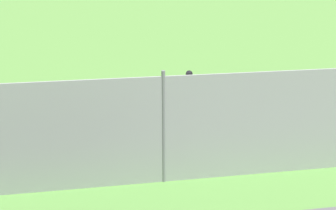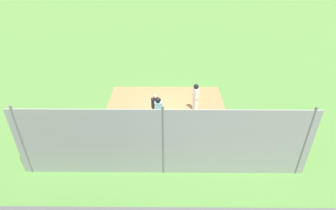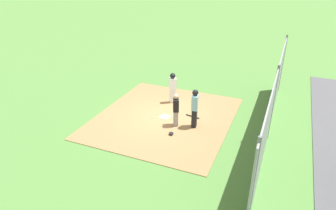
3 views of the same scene
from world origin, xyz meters
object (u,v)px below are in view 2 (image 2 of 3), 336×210
Objects in this scene: catcher at (155,107)px; umpire at (158,112)px; catcher_mask at (140,119)px; runner at (196,95)px; baseball at (160,107)px; home_plate at (165,111)px; baseball_bat at (175,124)px.

umpire reaches higher than catcher.
catcher_mask is (-1.10, 0.71, -0.93)m from umpire.
catcher is at bearing 8.31° from catcher_mask.
baseball is (-2.09, 0.22, -0.92)m from runner.
catcher is at bearing -124.02° from home_plate.
catcher is at bearing 5.45° from umpire.
catcher_mask is (-3.19, -1.22, -0.89)m from runner.
catcher_mask reaches higher than baseball.
runner is at bearing 153.82° from baseball_bat.
catcher_mask reaches higher than home_plate.
runner reaches higher than baseball.
home_plate is at bearing 32.95° from catcher_mask.
baseball is (-0.85, 1.80, 0.01)m from baseball_bat.
runner reaches higher than catcher.
catcher_mask is at bearing 48.87° from umpire.
runner is at bearing -6.02° from baseball.
runner is 2.29m from baseball.
baseball_bat is (-1.24, -1.58, -0.92)m from runner.
umpire reaches higher than baseball_bat.
umpire is 1.12× the size of runner.
catcher_mask is at bearing 74.92° from catcher.
baseball_bat is (0.85, 0.35, -0.96)m from umpire.
catcher_mask is (-1.95, 0.35, 0.03)m from baseball_bat.
runner reaches higher than baseball_bat.
runner reaches higher than home_plate.
runner is (2.10, 1.93, -0.04)m from umpire.
catcher is at bearing -102.49° from baseball_bat.
home_plate is at bearing -19.87° from umpire.
baseball is (-0.33, 0.52, 0.03)m from home_plate.
runner is (2.30, 1.09, 0.14)m from catcher.
catcher_mask is at bearing -8.01° from runner.
runner is at bearing 9.59° from home_plate.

